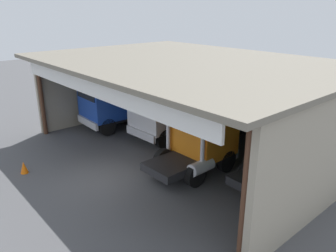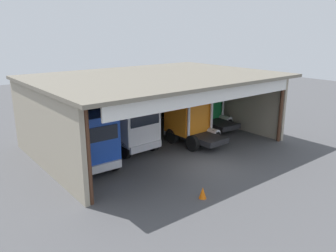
{
  "view_description": "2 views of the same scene",
  "coord_description": "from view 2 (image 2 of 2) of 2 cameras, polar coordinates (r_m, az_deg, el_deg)",
  "views": [
    {
      "loc": [
        11.85,
        -6.67,
        7.24
      ],
      "look_at": [
        0.0,
        3.67,
        1.62
      ],
      "focal_mm": 35.55,
      "sensor_mm": 36.0,
      "label": 1
    },
    {
      "loc": [
        -13.11,
        -12.8,
        7.62
      ],
      "look_at": [
        0.0,
        3.67,
        1.62
      ],
      "focal_mm": 35.95,
      "sensor_mm": 36.0,
      "label": 2
    }
  ],
  "objects": [
    {
      "name": "truck_white_center_right_bay",
      "position": [
        21.6,
        -6.09,
        -0.08
      ],
      "size": [
        2.75,
        4.28,
        3.2
      ],
      "rotation": [
        0.0,
        0.0,
        3.18
      ],
      "color": "white",
      "rests_on": "ground"
    },
    {
      "name": "truck_green_center_left_bay",
      "position": [
        27.06,
        6.2,
        3.63
      ],
      "size": [
        2.73,
        4.68,
        3.7
      ],
      "rotation": [
        0.0,
        0.0,
        -0.06
      ],
      "color": "#197F3D",
      "rests_on": "ground"
    },
    {
      "name": "tool_cart",
      "position": [
        26.42,
        -6.92,
        0.15
      ],
      "size": [
        0.9,
        0.6,
        1.0
      ],
      "primitive_type": "cube",
      "color": "black",
      "rests_on": "ground"
    },
    {
      "name": "truck_blue_yard_outside",
      "position": [
        18.92,
        -13.4,
        -2.55
      ],
      "size": [
        2.7,
        4.49,
        3.36
      ],
      "rotation": [
        0.0,
        0.0,
        3.12
      ],
      "color": "#1E47B7",
      "rests_on": "ground"
    },
    {
      "name": "workshop_shed",
      "position": [
        23.33,
        -3.65,
        5.6
      ],
      "size": [
        15.63,
        11.43,
        4.84
      ],
      "color": "#9E937F",
      "rests_on": "ground"
    },
    {
      "name": "traffic_cone",
      "position": [
        16.17,
        5.9,
        -11.2
      ],
      "size": [
        0.36,
        0.36,
        0.56
      ],
      "primitive_type": "cone",
      "color": "orange",
      "rests_on": "ground"
    },
    {
      "name": "truck_orange_right_bay",
      "position": [
        23.27,
        3.73,
        1.65
      ],
      "size": [
        2.6,
        4.38,
        3.63
      ],
      "rotation": [
        0.0,
        0.0,
        0.02
      ],
      "color": "orange",
      "rests_on": "ground"
    },
    {
      "name": "oil_drum",
      "position": [
        24.74,
        -14.77,
        -1.44
      ],
      "size": [
        0.58,
        0.58,
        0.94
      ],
      "primitive_type": "cylinder",
      "color": "gold",
      "rests_on": "ground"
    },
    {
      "name": "ground_plane",
      "position": [
        19.85,
        6.65,
        -6.79
      ],
      "size": [
        80.0,
        80.0,
        0.0
      ],
      "primitive_type": "plane",
      "color": "#4C4C4F",
      "rests_on": "ground"
    }
  ]
}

